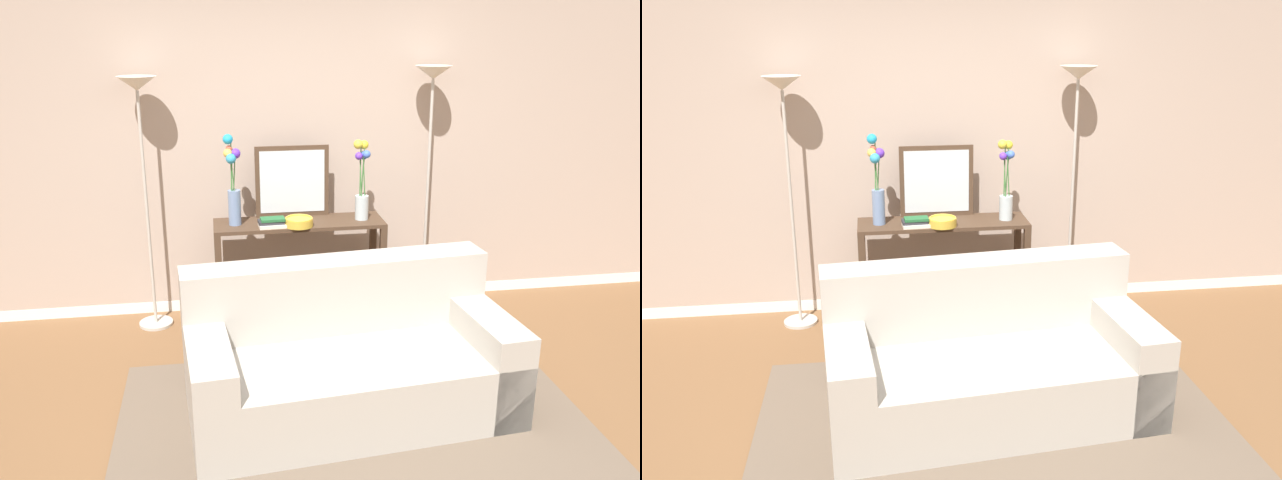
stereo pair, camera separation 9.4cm
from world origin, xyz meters
TOP-DOWN VIEW (x-y plane):
  - ground_plane at (0.00, 0.00)m, footprint 16.00×16.00m
  - back_wall at (0.00, 2.12)m, footprint 12.00×0.15m
  - area_rug at (0.06, 0.23)m, footprint 2.78×1.74m
  - couch at (0.05, 0.39)m, footprint 2.00×1.10m
  - console_table at (-0.07, 1.70)m, footprint 1.29×0.38m
  - floor_lamp_left at (-1.20, 1.81)m, footprint 0.28×0.28m
  - floor_lamp_right at (0.97, 1.81)m, footprint 0.28×0.28m
  - wall_mirror at (-0.10, 1.86)m, footprint 0.57×0.02m
  - vase_tall_flowers at (-0.56, 1.70)m, footprint 0.13×0.13m
  - vase_short_flowers at (0.41, 1.69)m, footprint 0.12×0.12m
  - fruit_bowl at (-0.09, 1.58)m, footprint 0.21×0.21m
  - book_stack at (-0.29, 1.60)m, footprint 0.21×0.15m
  - book_row_under_console at (-0.48, 1.70)m, footprint 0.26×0.18m

SIDE VIEW (x-z plane):
  - ground_plane at x=0.00m, z-range -0.02..0.00m
  - area_rug at x=0.06m, z-range 0.00..0.01m
  - book_row_under_console at x=-0.48m, z-range -0.01..0.12m
  - couch at x=0.05m, z-range -0.13..0.75m
  - console_table at x=-0.07m, z-range 0.16..0.98m
  - book_stack at x=-0.29m, z-range 0.82..0.89m
  - fruit_bowl at x=-0.09m, z-range 0.82..0.89m
  - vase_short_flowers at x=0.41m, z-range 0.79..1.40m
  - wall_mirror at x=-0.10m, z-range 0.82..1.38m
  - vase_tall_flowers at x=-0.56m, z-range 0.80..1.47m
  - back_wall at x=0.00m, z-range 0.00..2.63m
  - floor_lamp_left at x=-1.20m, z-range 0.55..2.46m
  - floor_lamp_right at x=0.97m, z-range 0.56..2.52m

